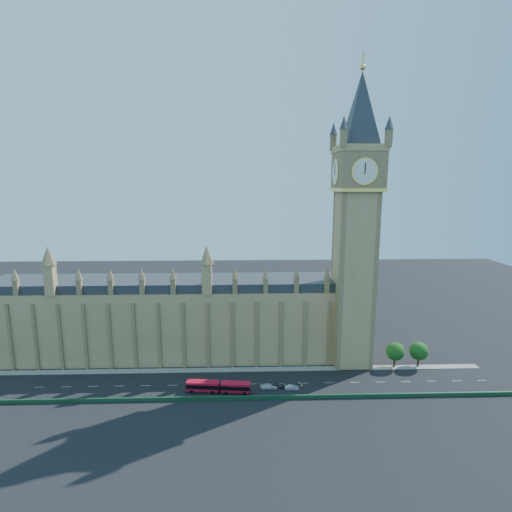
{
  "coord_description": "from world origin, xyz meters",
  "views": [
    {
      "loc": [
        1.88,
        -113.02,
        60.54
      ],
      "look_at": [
        5.74,
        10.0,
        38.03
      ],
      "focal_mm": 28.0,
      "sensor_mm": 36.0,
      "label": 1
    }
  ],
  "objects_px": {
    "red_bus": "(218,387)",
    "car_silver": "(292,388)",
    "car_white": "(269,387)",
    "car_grey": "(277,385)"
  },
  "relations": [
    {
      "from": "car_silver",
      "to": "car_white",
      "type": "bearing_deg",
      "value": 84.01
    },
    {
      "from": "car_silver",
      "to": "car_grey",
      "type": "bearing_deg",
      "value": 72.51
    },
    {
      "from": "car_white",
      "to": "car_silver",
      "type": "bearing_deg",
      "value": -95.54
    },
    {
      "from": "red_bus",
      "to": "car_white",
      "type": "height_order",
      "value": "red_bus"
    },
    {
      "from": "red_bus",
      "to": "car_white",
      "type": "xyz_separation_m",
      "value": [
        14.99,
        1.36,
        -0.94
      ]
    },
    {
      "from": "red_bus",
      "to": "car_silver",
      "type": "bearing_deg",
      "value": 7.47
    },
    {
      "from": "red_bus",
      "to": "car_silver",
      "type": "relative_size",
      "value": 4.58
    },
    {
      "from": "red_bus",
      "to": "car_silver",
      "type": "height_order",
      "value": "red_bus"
    },
    {
      "from": "red_bus",
      "to": "car_grey",
      "type": "bearing_deg",
      "value": 12.51
    },
    {
      "from": "car_white",
      "to": "red_bus",
      "type": "bearing_deg",
      "value": 95.48
    }
  ]
}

